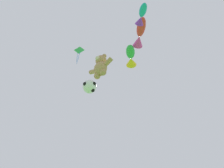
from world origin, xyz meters
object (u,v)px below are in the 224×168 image
(fish_kite_teal, at_px, (142,15))
(teddy_bear_kite, at_px, (101,66))
(fish_kite_emerald, at_px, (131,57))
(fish_kite_crimson, at_px, (140,34))
(soccer_ball_kite, at_px, (90,87))
(diamond_kite, at_px, (79,51))

(fish_kite_teal, bearing_deg, teddy_bear_kite, 170.07)
(fish_kite_emerald, height_order, fish_kite_teal, fish_kite_emerald)
(teddy_bear_kite, xyz_separation_m, fish_kite_crimson, (3.15, 0.94, 2.36))
(teddy_bear_kite, distance_m, fish_kite_crimson, 4.05)
(soccer_ball_kite, relative_size, fish_kite_crimson, 0.46)
(teddy_bear_kite, relative_size, soccer_ball_kite, 2.18)
(soccer_ball_kite, height_order, fish_kite_crimson, fish_kite_crimson)
(soccer_ball_kite, xyz_separation_m, fish_kite_teal, (5.10, -0.67, 2.93))
(teddy_bear_kite, height_order, fish_kite_crimson, fish_kite_crimson)
(soccer_ball_kite, xyz_separation_m, diamond_kite, (-1.77, -0.35, 5.48))
(soccer_ball_kite, height_order, fish_kite_emerald, fish_kite_emerald)
(fish_kite_emerald, bearing_deg, fish_kite_crimson, -33.09)
(teddy_bear_kite, bearing_deg, fish_kite_crimson, 16.52)
(fish_kite_crimson, xyz_separation_m, diamond_kite, (-5.78, -1.35, 1.48))
(soccer_ball_kite, distance_m, fish_kite_emerald, 4.79)
(fish_kite_crimson, relative_size, diamond_kite, 0.84)
(fish_kite_teal, xyz_separation_m, diamond_kite, (-6.87, 0.32, 2.55))
(soccer_ball_kite, relative_size, fish_kite_emerald, 0.48)
(fish_kite_emerald, xyz_separation_m, fish_kite_crimson, (1.65, -1.08, 0.39))
(fish_kite_crimson, relative_size, fish_kite_teal, 1.61)
(fish_kite_crimson, height_order, fish_kite_teal, fish_kite_crimson)
(soccer_ball_kite, relative_size, fish_kite_teal, 0.74)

